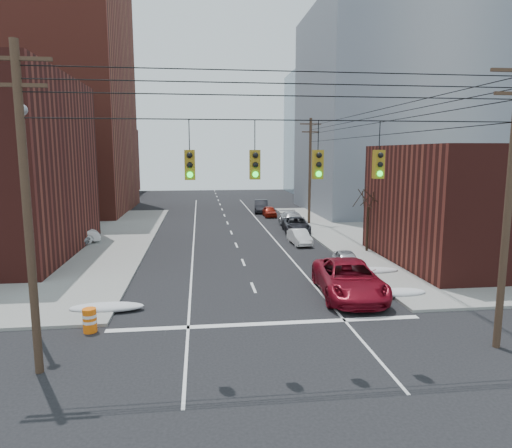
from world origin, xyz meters
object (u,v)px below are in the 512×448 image
object	(u,v)px
parked_car_f	(261,206)
lot_car_a	(69,235)
red_pickup	(349,279)
parked_car_a	(347,261)
parked_car_c	(296,225)
parked_car_e	(270,212)
lot_car_b	(61,238)
parked_car_b	(300,237)
parked_car_d	(293,220)
construction_barrel	(90,320)

from	to	relation	value
parked_car_f	lot_car_a	world-z (taller)	lot_car_a
red_pickup	parked_car_a	world-z (taller)	red_pickup
parked_car_c	parked_car_f	distance (m)	15.10
parked_car_e	lot_car_b	distance (m)	24.72
parked_car_b	parked_car_c	bearing A→B (deg)	77.42
lot_car_a	lot_car_b	world-z (taller)	lot_car_a
parked_car_d	parked_car_e	xyz separation A→B (m)	(-1.15, 8.00, -0.15)
red_pickup	parked_car_a	distance (m)	5.35
parked_car_b	parked_car_e	world-z (taller)	parked_car_b
red_pickup	construction_barrel	size ratio (longest dim) A/B	6.48
red_pickup	lot_car_b	distance (m)	23.95
parked_car_f	lot_car_b	bearing A→B (deg)	-126.81
parked_car_b	parked_car_f	size ratio (longest dim) A/B	0.79
red_pickup	parked_car_d	size ratio (longest dim) A/B	1.27
parked_car_d	parked_car_f	bearing A→B (deg)	94.31
parked_car_d	lot_car_b	world-z (taller)	parked_car_d
parked_car_a	parked_car_d	distance (m)	17.30
parked_car_c	lot_car_a	xyz separation A→B (m)	(-19.63, -3.95, 0.21)
lot_car_a	parked_car_a	bearing A→B (deg)	-136.91
parked_car_b	lot_car_b	world-z (taller)	lot_car_b
parked_car_c	parked_car_e	bearing A→B (deg)	99.58
parked_car_b	parked_car_e	xyz separation A→B (m)	(0.04, 16.65, -0.00)
parked_car_f	parked_car_a	bearing A→B (deg)	-80.06
parked_car_f	lot_car_b	xyz separation A→B (m)	(-18.75, -19.66, -0.02)
red_pickup	parked_car_b	distance (m)	13.77
parked_car_a	lot_car_b	world-z (taller)	lot_car_b
red_pickup	parked_car_d	bearing A→B (deg)	90.96
parked_car_a	parked_car_b	xyz separation A→B (m)	(-1.19, 8.65, -0.01)
parked_car_f	construction_barrel	xyz separation A→B (m)	(-12.40, -37.95, -0.25)
lot_car_a	red_pickup	bearing A→B (deg)	-149.54
parked_car_c	parked_car_d	world-z (taller)	parked_car_d
parked_car_f	red_pickup	bearing A→B (deg)	-83.11
parked_car_a	parked_car_f	world-z (taller)	parked_car_f
parked_car_a	red_pickup	bearing A→B (deg)	-100.94
lot_car_a	lot_car_b	bearing A→B (deg)	126.41
parked_car_c	parked_car_f	size ratio (longest dim) A/B	1.08
red_pickup	parked_car_f	world-z (taller)	red_pickup
red_pickup	lot_car_b	size ratio (longest dim) A/B	1.51
red_pickup	parked_car_f	distance (m)	34.52
parked_car_d	parked_car_c	bearing A→B (deg)	-98.27
parked_car_b	lot_car_a	bearing A→B (deg)	171.28
construction_barrel	parked_car_d	bearing A→B (deg)	61.55
parked_car_c	parked_car_d	size ratio (longest dim) A/B	0.97
parked_car_e	red_pickup	bearing A→B (deg)	-89.92
lot_car_b	construction_barrel	distance (m)	19.36
parked_car_a	parked_car_c	size ratio (longest dim) A/B	0.73
parked_car_b	lot_car_b	size ratio (longest dim) A/B	0.85
parked_car_d	lot_car_a	xyz separation A→B (m)	(-19.89, -6.89, 0.16)
red_pickup	construction_barrel	distance (m)	12.91
parked_car_a	parked_car_b	bearing A→B (deg)	103.88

